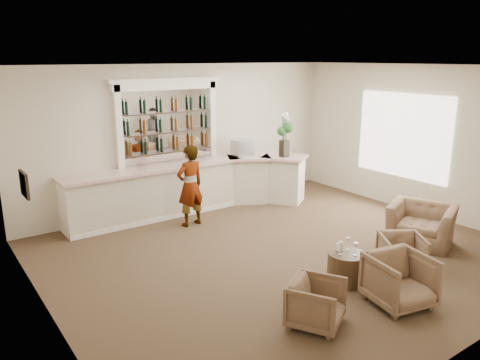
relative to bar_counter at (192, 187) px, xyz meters
The scene contains 18 objects.
ground 3.05m from the bar_counter, 86.88° to the right, with size 8.00×8.00×0.00m, color brown.
room_shell 2.91m from the bar_counter, 81.89° to the right, with size 8.04×7.02×3.32m.
bar_counter is the anchor object (origin of this frame).
back_bar_alcove 1.55m from the bar_counter, 129.15° to the left, with size 2.64×0.25×3.00m.
cocktail_table 4.47m from the bar_counter, 87.45° to the right, with size 0.59×0.59×0.50m, color #4A3720.
sommelier 0.94m from the bar_counter, 122.17° to the right, with size 0.63×0.41×1.72m, color gray.
armchair_left 5.16m from the bar_counter, 101.57° to the right, with size 0.67×0.69×0.63m, color brown.
armchair_center 5.37m from the bar_counter, 86.72° to the right, with size 0.81×0.83×0.76m, color brown.
armchair_right 4.87m from the bar_counter, 74.95° to the right, with size 0.67×0.69×0.63m, color brown.
armchair_far 4.90m from the bar_counter, 58.09° to the right, with size 1.15×1.00×0.75m, color brown.
espresso_machine 1.59m from the bar_counter, ahead, with size 0.44×0.37×0.39m, color #B7B7BC.
flower_vase 2.53m from the bar_counter, 17.55° to the right, with size 0.28×0.28×1.05m.
wine_glass_bar_left 0.78m from the bar_counter, ahead, with size 0.07×0.07×0.21m, color white, non-canonical shape.
wine_glass_bar_right 0.80m from the bar_counter, ahead, with size 0.07×0.07×0.21m, color white, non-canonical shape.
wine_glass_tbl_a 4.43m from the bar_counter, 88.98° to the right, with size 0.07×0.07×0.21m, color white, non-canonical shape.
wine_glass_tbl_b 4.39m from the bar_counter, 86.10° to the right, with size 0.07×0.07×0.21m, color white, non-canonical shape.
wine_glass_tbl_c 4.59m from the bar_counter, 87.02° to the right, with size 0.07×0.07×0.21m, color white, non-canonical shape.
napkin_holder 4.32m from the bar_counter, 87.63° to the right, with size 0.08×0.08×0.12m, color white.
Camera 1 is at (-5.21, -5.96, 3.45)m, focal length 35.00 mm.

